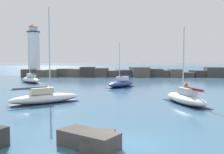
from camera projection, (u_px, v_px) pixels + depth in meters
name	position (u px, v px, depth m)	size (l,w,h in m)	color
ground_plane	(127.00, 144.00, 13.24)	(600.00, 600.00, 0.00)	#3D6B8E
open_sea_beyond	(125.00, 69.00, 125.70)	(400.00, 116.00, 0.01)	#2D5B7F
breakwater_jetty	(130.00, 73.00, 65.90)	(57.62, 7.34, 2.58)	#423D38
lighthouse	(34.00, 54.00, 65.90)	(4.08, 4.08, 13.95)	gray
foreground_rocks	(13.00, 137.00, 12.90)	(10.48, 3.73, 1.02)	#4C443D
sailboat_moored_0	(121.00, 83.00, 41.01)	(5.46, 6.50, 7.26)	navy
sailboat_moored_1	(45.00, 97.00, 25.63)	(7.10, 6.07, 9.85)	white
sailboat_moored_3	(31.00, 79.00, 48.70)	(6.19, 6.89, 8.65)	white
sailboat_moored_4	(186.00, 98.00, 25.19)	(3.91, 7.07, 7.79)	silver
mooring_buoy_orange_near	(186.00, 85.00, 41.89)	(0.60, 0.60, 0.80)	#EA5914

